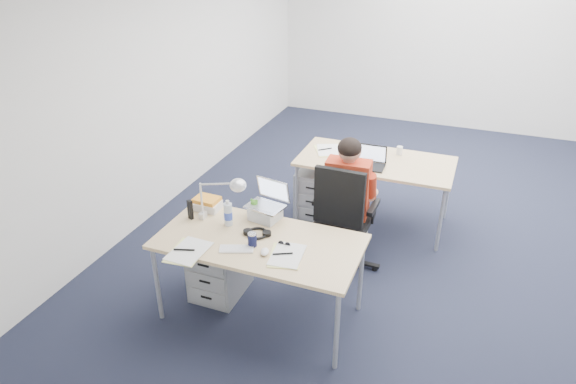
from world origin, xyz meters
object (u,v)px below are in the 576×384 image
at_px(desk_near, 259,245).
at_px(book_stack, 207,203).
at_px(water_bottle, 228,213).
at_px(sunglasses, 284,244).
at_px(dark_laptop, 369,157).
at_px(desk_lamp, 215,197).
at_px(computer_mouse, 265,252).
at_px(office_chair, 343,237).
at_px(wireless_keyboard, 237,249).
at_px(bear_figurine, 254,208).
at_px(silver_laptop, 265,202).
at_px(can_koozie, 252,239).
at_px(drawer_pedestal_near, 220,265).
at_px(desk_far, 375,164).
at_px(headphones, 257,233).
at_px(cordless_phone, 190,210).
at_px(drawer_pedestal_far, 318,192).
at_px(far_cup, 399,150).
at_px(seated_person, 350,197).

distance_m(desk_near, book_stack, 0.69).
xyz_separation_m(desk_near, water_bottle, (-0.33, 0.12, 0.16)).
height_order(sunglasses, dark_laptop, dark_laptop).
distance_m(sunglasses, desk_lamp, 0.70).
distance_m(computer_mouse, desk_lamp, 0.67).
height_order(office_chair, dark_laptop, office_chair).
bearing_deg(wireless_keyboard, water_bottle, 105.26).
distance_m(computer_mouse, bear_figurine, 0.57).
bearing_deg(silver_laptop, wireless_keyboard, -81.69).
xyz_separation_m(office_chair, dark_laptop, (0.04, 0.72, 0.53)).
xyz_separation_m(silver_laptop, can_koozie, (0.07, -0.41, -0.10)).
xyz_separation_m(drawer_pedestal_near, water_bottle, (0.13, -0.02, 0.57)).
relative_size(desk_far, silver_laptop, 5.01).
distance_m(headphones, dark_laptop, 1.67).
relative_size(headphones, sunglasses, 2.24).
bearing_deg(water_bottle, sunglasses, -12.80).
distance_m(drawer_pedestal_near, cordless_phone, 0.58).
bearing_deg(office_chair, headphones, -117.88).
relative_size(computer_mouse, desk_lamp, 0.23).
distance_m(drawer_pedestal_far, silver_laptop, 1.58).
bearing_deg(drawer_pedestal_near, headphones, -10.81).
relative_size(wireless_keyboard, book_stack, 1.13).
bearing_deg(wireless_keyboard, drawer_pedestal_far, 68.86).
bearing_deg(computer_mouse, drawer_pedestal_far, 78.15).
bearing_deg(computer_mouse, can_koozie, 135.05).
xyz_separation_m(silver_laptop, far_cup, (0.79, 1.77, -0.11)).
relative_size(desk_near, headphones, 7.06).
xyz_separation_m(drawer_pedestal_far, cordless_phone, (-0.57, -1.68, 0.54)).
distance_m(can_koozie, bear_figurine, 0.44).
bearing_deg(desk_lamp, headphones, -15.36).
bearing_deg(sunglasses, cordless_phone, 174.37).
height_order(wireless_keyboard, headphones, headphones).
height_order(book_stack, dark_laptop, dark_laptop).
relative_size(drawer_pedestal_far, far_cup, 6.10).
bearing_deg(wireless_keyboard, desk_far, 52.43).
distance_m(desk_far, drawer_pedestal_far, 0.73).
distance_m(office_chair, drawer_pedestal_near, 1.18).
bearing_deg(can_koozie, desk_lamp, 151.61).
distance_m(desk_far, headphones, 1.87).
height_order(bear_figurine, far_cup, bear_figurine).
bearing_deg(sunglasses, dark_laptop, 81.29).
bearing_deg(headphones, water_bottle, 156.54).
bearing_deg(dark_laptop, seated_person, -96.41).
bearing_deg(seated_person, far_cup, 70.86).
bearing_deg(office_chair, desk_near, -113.79).
relative_size(computer_mouse, bear_figurine, 0.60).
xyz_separation_m(drawer_pedestal_far, computer_mouse, (0.21, -1.93, 0.47)).
relative_size(office_chair, wireless_keyboard, 4.25).
xyz_separation_m(drawer_pedestal_near, sunglasses, (0.66, -0.14, 0.47)).
height_order(desk_near, sunglasses, sunglasses).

